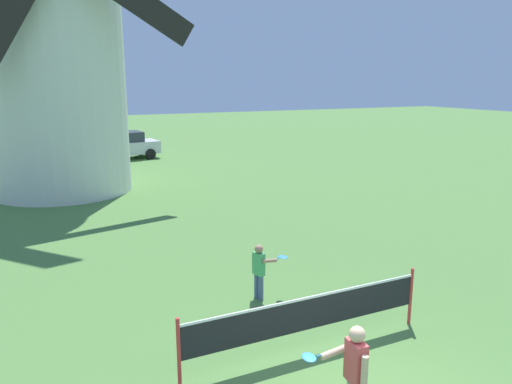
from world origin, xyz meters
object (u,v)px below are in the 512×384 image
(player_near, at_px, (354,371))
(stray_ball, at_px, (396,292))
(windmill, at_px, (50,27))
(tennis_net, at_px, (308,314))
(parked_car_silver, at_px, (121,145))
(player_far, at_px, (260,268))

(player_near, relative_size, stray_ball, 6.33)
(stray_ball, bearing_deg, windmill, 111.42)
(tennis_net, distance_m, stray_ball, 3.03)
(windmill, bearing_deg, parked_car_silver, 63.49)
(windmill, height_order, player_far, windmill)
(windmill, relative_size, stray_ball, 60.06)
(player_near, bearing_deg, player_far, 81.38)
(tennis_net, xyz_separation_m, player_near, (-0.42, -1.81, 0.12))
(player_near, distance_m, parked_car_silver, 24.06)
(windmill, relative_size, player_far, 11.42)
(stray_ball, xyz_separation_m, parked_car_silver, (-1.67, 21.18, 0.70))
(stray_ball, bearing_deg, parked_car_silver, 94.51)
(parked_car_silver, bearing_deg, tennis_net, -92.91)
(tennis_net, relative_size, player_near, 3.17)
(windmill, distance_m, parked_car_silver, 10.04)
(stray_ball, height_order, parked_car_silver, parked_car_silver)
(windmill, height_order, player_near, windmill)
(player_near, distance_m, stray_ball, 4.35)
(player_near, height_order, stray_ball, player_near)
(player_far, distance_m, parked_car_silver, 20.03)
(player_near, bearing_deg, windmill, 97.44)
(tennis_net, distance_m, player_far, 2.21)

